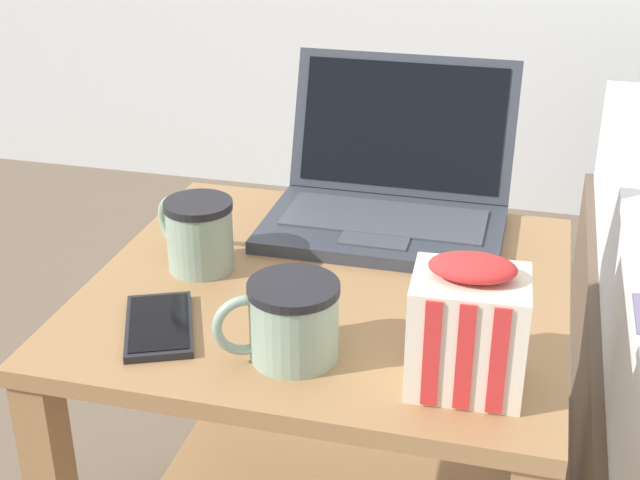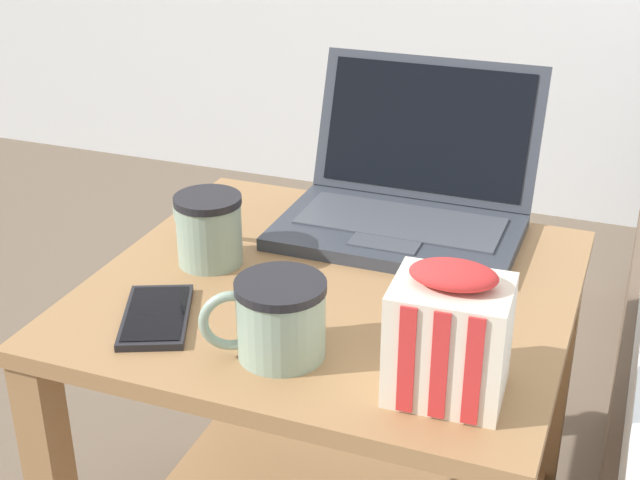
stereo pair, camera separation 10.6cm
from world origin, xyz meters
name	(u,v)px [view 2 (the right image)]	position (x,y,z in m)	size (l,w,h in m)	color
bedside_table	(331,410)	(0.00, 0.00, 0.35)	(0.59, 0.56, 0.55)	#997047
laptop	(407,197)	(0.04, 0.21, 0.59)	(0.33, 0.29, 0.22)	#333842
mug_front_left	(208,225)	(-0.17, 0.00, 0.60)	(0.12, 0.09, 0.09)	#8CA593
mug_front_right	(278,315)	(0.00, -0.17, 0.60)	(0.13, 0.10, 0.09)	#8CA593
snack_bag	(449,336)	(0.19, -0.18, 0.62)	(0.12, 0.10, 0.15)	silver
cell_phone	(156,316)	(-0.16, -0.16, 0.55)	(0.13, 0.16, 0.01)	black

